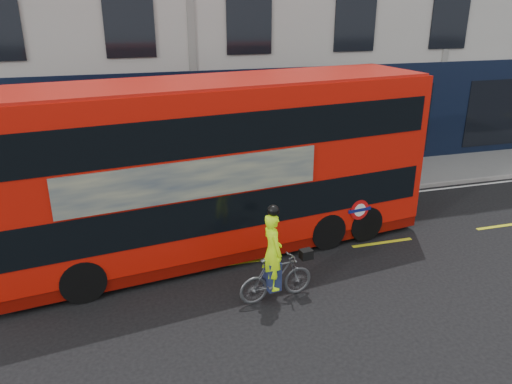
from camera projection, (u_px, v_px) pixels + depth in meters
name	position (u px, v px, depth m)	size (l,w,h in m)	color
ground	(259.00, 293.00, 11.36)	(120.00, 120.00, 0.00)	black
pavement	(205.00, 193.00, 17.17)	(60.00, 3.00, 0.12)	slate
kerb	(214.00, 209.00, 15.82)	(60.00, 0.12, 0.13)	gray
road_edge_line	(216.00, 214.00, 15.57)	(58.00, 0.10, 0.01)	silver
lane_dashes	(242.00, 262.00, 12.70)	(58.00, 0.12, 0.01)	yellow
bus	(220.00, 167.00, 12.65)	(11.35, 4.02, 4.49)	red
cyclist	(275.00, 269.00, 10.88)	(1.79, 0.71, 2.28)	#4D4F53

